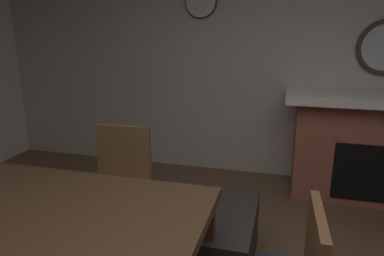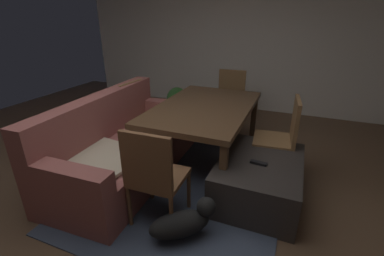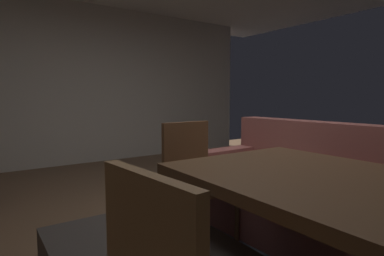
% 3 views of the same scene
% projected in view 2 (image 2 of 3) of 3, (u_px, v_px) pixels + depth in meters
% --- Properties ---
extents(floor, '(8.47, 8.47, 0.00)m').
position_uv_depth(floor, '(139.00, 210.00, 2.58)').
color(floor, brown).
extents(wall_right_window_side, '(0.12, 6.25, 2.70)m').
position_uv_depth(wall_right_window_side, '(235.00, 38.00, 5.07)').
color(wall_right_window_side, white).
rests_on(wall_right_window_side, ground).
extents(area_rug, '(2.60, 2.00, 0.01)m').
position_uv_depth(area_rug, '(191.00, 180.00, 3.04)').
color(area_rug, '#3D475B').
rests_on(area_rug, ground).
extents(couch, '(2.11, 0.98, 0.92)m').
position_uv_depth(couch, '(123.00, 148.00, 3.10)').
color(couch, '#8C4C47').
rests_on(couch, ground).
extents(ottoman_coffee_table, '(1.07, 0.79, 0.43)m').
position_uv_depth(ottoman_coffee_table, '(259.00, 178.00, 2.70)').
color(ottoman_coffee_table, '#2D2826').
rests_on(ottoman_coffee_table, ground).
extents(tv_remote, '(0.07, 0.16, 0.02)m').
position_uv_depth(tv_remote, '(259.00, 163.00, 2.55)').
color(tv_remote, black).
rests_on(tv_remote, ottoman_coffee_table).
extents(dining_table, '(1.72, 1.08, 0.74)m').
position_uv_depth(dining_table, '(204.00, 111.00, 3.24)').
color(dining_table, '#513823').
rests_on(dining_table, ground).
extents(dining_chair_east, '(0.45, 0.45, 0.93)m').
position_uv_depth(dining_chair_east, '(230.00, 96.00, 4.36)').
color(dining_chair_east, brown).
rests_on(dining_chair_east, ground).
extents(dining_chair_south, '(0.48, 0.48, 0.93)m').
position_uv_depth(dining_chair_south, '(283.00, 133.00, 2.98)').
color(dining_chair_south, brown).
rests_on(dining_chair_south, ground).
extents(dining_chair_west, '(0.45, 0.45, 0.93)m').
position_uv_depth(dining_chair_west, '(154.00, 173.00, 2.23)').
color(dining_chair_west, brown).
rests_on(dining_chair_west, ground).
extents(dining_chair_north, '(0.46, 0.46, 0.93)m').
position_uv_depth(dining_chair_north, '(140.00, 112.00, 3.62)').
color(dining_chair_north, brown).
rests_on(dining_chair_north, ground).
extents(potted_plant, '(0.38, 0.38, 0.52)m').
position_uv_depth(potted_plant, '(177.00, 100.00, 4.96)').
color(potted_plant, '#474C51').
rests_on(potted_plant, ground).
extents(small_dog, '(0.50, 0.53, 0.31)m').
position_uv_depth(small_dog, '(184.00, 222.00, 2.19)').
color(small_dog, black).
rests_on(small_dog, ground).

